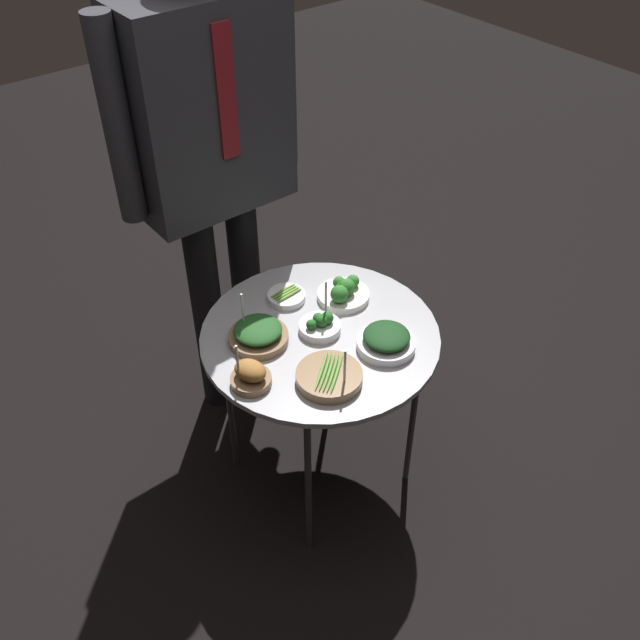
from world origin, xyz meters
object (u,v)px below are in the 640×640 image
(bowl_asparagus_far_rim, at_px, (329,377))
(waiter_figure, at_px, (209,132))
(bowl_spinach_back_right, at_px, (258,334))
(bowl_broccoli_mid_left, at_px, (343,292))
(bowl_broccoli_front_center, at_px, (320,325))
(bowl_asparagus_front_left, at_px, (286,296))
(bowl_spinach_center, at_px, (386,340))
(bowl_roast_back_left, at_px, (251,375))
(serving_cart, at_px, (320,344))

(bowl_asparagus_far_rim, height_order, waiter_figure, waiter_figure)
(bowl_spinach_back_right, relative_size, bowl_broccoli_mid_left, 1.08)
(bowl_broccoli_front_center, xyz_separation_m, waiter_figure, (-0.01, 0.51, 0.41))
(bowl_asparagus_front_left, bearing_deg, bowl_broccoli_front_center, -93.12)
(bowl_spinach_center, xyz_separation_m, bowl_roast_back_left, (-0.38, 0.12, 0.00))
(bowl_broccoli_mid_left, bearing_deg, bowl_asparagus_far_rim, -135.95)
(bowl_broccoli_front_center, bearing_deg, bowl_broccoli_mid_left, 25.94)
(bowl_asparagus_front_left, bearing_deg, bowl_asparagus_far_rim, -108.39)
(bowl_asparagus_front_left, height_order, waiter_figure, waiter_figure)
(bowl_spinach_center, distance_m, bowl_asparagus_far_rim, 0.21)
(waiter_figure, bearing_deg, bowl_asparagus_far_rim, -97.93)
(bowl_broccoli_front_center, height_order, waiter_figure, waiter_figure)
(bowl_broccoli_mid_left, distance_m, bowl_asparagus_front_left, 0.17)
(serving_cart, bearing_deg, bowl_spinach_back_right, 152.42)
(bowl_roast_back_left, bearing_deg, bowl_asparagus_front_left, 38.81)
(bowl_spinach_back_right, relative_size, bowl_roast_back_left, 1.19)
(serving_cart, height_order, bowl_spinach_center, bowl_spinach_center)
(serving_cart, bearing_deg, bowl_broccoli_mid_left, 27.30)
(bowl_broccoli_mid_left, distance_m, bowl_asparagus_far_rim, 0.35)
(bowl_broccoli_front_center, relative_size, bowl_spinach_center, 0.95)
(serving_cart, relative_size, bowl_broccoli_front_center, 4.39)
(bowl_broccoli_mid_left, relative_size, bowl_spinach_center, 0.96)
(bowl_spinach_center, distance_m, waiter_figure, 0.80)
(bowl_spinach_back_right, relative_size, bowl_asparagus_front_left, 1.48)
(waiter_figure, bearing_deg, serving_cart, -89.32)
(bowl_spinach_back_right, xyz_separation_m, bowl_broccoli_front_center, (0.16, -0.07, -0.00))
(bowl_asparagus_far_rim, xyz_separation_m, waiter_figure, (0.09, 0.68, 0.42))
(bowl_spinach_back_right, height_order, bowl_broccoli_mid_left, bowl_spinach_back_right)
(serving_cart, bearing_deg, waiter_figure, 90.68)
(bowl_asparagus_far_rim, bearing_deg, bowl_asparagus_front_left, 71.61)
(bowl_roast_back_left, bearing_deg, waiter_figure, 64.70)
(bowl_roast_back_left, bearing_deg, serving_cart, 9.45)
(serving_cart, relative_size, bowl_spinach_center, 4.19)
(bowl_spinach_center, xyz_separation_m, waiter_figure, (-0.11, 0.68, 0.40))
(waiter_figure, bearing_deg, bowl_broccoli_mid_left, -69.78)
(waiter_figure, bearing_deg, bowl_spinach_back_right, -109.41)
(bowl_spinach_back_right, xyz_separation_m, bowl_roast_back_left, (-0.11, -0.13, 0.00))
(serving_cart, distance_m, bowl_broccoli_front_center, 0.06)
(bowl_broccoli_mid_left, xyz_separation_m, bowl_roast_back_left, (-0.42, -0.12, 0.00))
(serving_cart, distance_m, waiter_figure, 0.70)
(bowl_asparagus_front_left, bearing_deg, bowl_spinach_center, -75.44)
(bowl_broccoli_front_center, bearing_deg, bowl_asparagus_front_left, 86.88)
(bowl_spinach_center, bearing_deg, bowl_roast_back_left, 162.49)
(bowl_asparagus_far_rim, bearing_deg, bowl_roast_back_left, 144.20)
(serving_cart, height_order, bowl_roast_back_left, bowl_roast_back_left)
(bowl_spinach_center, bearing_deg, waiter_figure, 99.47)
(serving_cart, xyz_separation_m, bowl_roast_back_left, (-0.27, -0.04, 0.07))
(bowl_broccoli_front_center, relative_size, bowl_asparagus_front_left, 1.36)
(bowl_spinach_center, height_order, bowl_roast_back_left, bowl_roast_back_left)
(serving_cart, distance_m, bowl_roast_back_left, 0.28)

